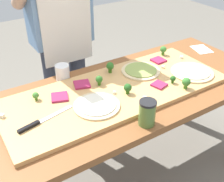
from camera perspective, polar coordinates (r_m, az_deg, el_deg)
The scene contains 27 objects.
ground_plane at distance 2.13m, azimuth 2.21°, elevation -17.80°, with size 8.00×8.00×0.00m, color #6B665B.
prep_table at distance 1.66m, azimuth 2.71°, elevation -2.78°, with size 1.82×0.74×0.78m.
cutting_board at distance 1.57m, azimuth 1.02°, elevation 0.09°, with size 1.30×0.50×0.02m, color tan.
chefs_knife at distance 1.36m, azimuth -14.86°, elevation -6.21°, with size 0.30×0.08×0.02m.
pizza_whole_pesto_green at distance 1.74m, azimuth 5.91°, elevation 4.21°, with size 0.24×0.24×0.02m.
pizza_whole_white_garlic at distance 1.42m, azimuth -3.16°, elevation -2.94°, with size 0.24×0.24×0.02m.
pizza_whole_cheese_artichoke at distance 1.79m, azimuth 16.10°, elevation 3.79°, with size 0.26×0.26×0.02m.
pizza_slice_center at distance 1.51m, azimuth -10.70°, elevation -1.22°, with size 0.09×0.09×0.01m, color #9E234C.
pizza_slice_far_left at distance 1.60m, azimuth -6.18°, elevation 1.37°, with size 0.09×0.09×0.01m, color #9E234C.
pizza_slice_near_left at distance 1.61m, azimuth 9.66°, elevation 1.26°, with size 0.07×0.07×0.01m, color #9E234C.
pizza_slice_near_right at distance 1.89m, azimuth 9.49°, elevation 6.25°, with size 0.08×0.08×0.01m, color #9E234C.
broccoli_floret_front_right at distance 1.64m, azimuth 12.38°, elevation 2.44°, with size 0.03×0.03×0.05m.
broccoli_floret_back_mid at distance 1.60m, azimuth 14.99°, elevation 1.73°, with size 0.05×0.05×0.07m.
broccoli_floret_back_right at distance 1.71m, azimuth -0.41°, elevation 5.06°, with size 0.05×0.05×0.07m.
broccoli_floret_front_left at distance 1.97m, azimuth 10.49°, elevation 8.30°, with size 0.04×0.04×0.06m.
broccoli_floret_center_right at distance 1.58m, azimuth -2.66°, elevation 2.35°, with size 0.04×0.04×0.06m.
broccoli_floret_center_left at distance 1.51m, azimuth 3.25°, elevation 0.62°, with size 0.04×0.04×0.06m.
broccoli_floret_front_mid at distance 1.51m, azimuth -15.41°, elevation -0.91°, with size 0.03×0.03×0.05m.
cheese_crumble_a at distance 1.80m, azimuth 10.40°, elevation 4.88°, with size 0.02×0.02×0.02m, color silver.
cheese_crumble_b at distance 1.52m, azimuth 0.51°, elevation -0.32°, with size 0.01×0.01×0.01m, color white.
cheese_crumble_c at distance 1.47m, azimuth 6.75°, elevation -1.61°, with size 0.02×0.02×0.02m, color white.
cheese_crumble_d at distance 1.96m, azimuth 14.04°, elevation 6.75°, with size 0.02×0.02×0.02m, color white.
cheese_crumble_e at distance 1.45m, azimuth -21.64°, elevation -4.78°, with size 0.02×0.02×0.02m, color silver.
flour_cup at distance 1.71m, azimuth -10.12°, elevation 3.58°, with size 0.08×0.08×0.10m.
sauce_jar at distance 1.32m, azimuth 7.23°, elevation -4.47°, with size 0.08×0.08×0.13m.
recipe_note at distance 2.20m, azimuth 17.92°, elevation 8.16°, with size 0.12×0.15×0.00m, color white.
cook_center at distance 1.92m, azimuth -10.42°, elevation 12.58°, with size 0.54×0.39×1.67m.
Camera 1 is at (-0.79, -1.10, 1.65)m, focal length 44.54 mm.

